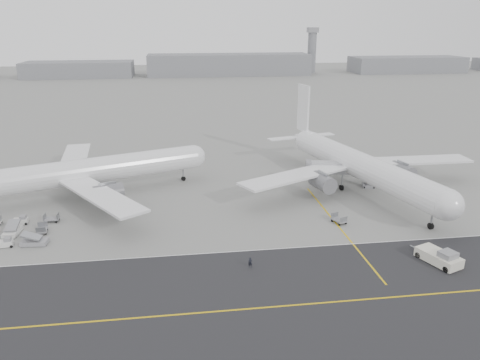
{
  "coord_description": "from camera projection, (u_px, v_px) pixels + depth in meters",
  "views": [
    {
      "loc": [
        2.11,
        -68.25,
        34.47
      ],
      "look_at": [
        13.27,
        12.0,
        7.11
      ],
      "focal_mm": 35.0,
      "sensor_mm": 36.0,
      "label": 1
    }
  ],
  "objects": [
    {
      "name": "ground",
      "position": [
        168.0,
        249.0,
        74.8
      ],
      "size": [
        700.0,
        700.0,
        0.0
      ],
      "primitive_type": "plane",
      "color": "gray",
      "rests_on": "ground"
    },
    {
      "name": "taxiway",
      "position": [
        208.0,
        312.0,
        58.58
      ],
      "size": [
        220.0,
        59.0,
        0.03
      ],
      "color": "#27282A",
      "rests_on": "ground"
    },
    {
      "name": "horizon_buildings",
      "position": [
        215.0,
        75.0,
        322.7
      ],
      "size": [
        520.0,
        28.0,
        28.0
      ],
      "primitive_type": null,
      "color": "gray",
      "rests_on": "ground"
    },
    {
      "name": "control_tower",
      "position": [
        312.0,
        50.0,
        331.33
      ],
      "size": [
        7.0,
        7.0,
        31.25
      ],
      "color": "gray",
      "rests_on": "ground"
    },
    {
      "name": "airliner_a",
      "position": [
        84.0,
        172.0,
        96.12
      ],
      "size": [
        51.75,
        50.83,
        18.64
      ],
      "rotation": [
        0.0,
        0.0,
        1.92
      ],
      "color": "white",
      "rests_on": "ground"
    },
    {
      "name": "airliner_b",
      "position": [
        357.0,
        164.0,
        100.25
      ],
      "size": [
        54.57,
        55.82,
        19.59
      ],
      "rotation": [
        0.0,
        0.0,
        0.24
      ],
      "color": "white",
      "rests_on": "ground"
    },
    {
      "name": "pushback_tug",
      "position": [
        440.0,
        257.0,
        70.2
      ],
      "size": [
        5.29,
        8.71,
        2.49
      ],
      "rotation": [
        0.0,
        0.0,
        0.36
      ],
      "color": "silver",
      "rests_on": "ground"
    },
    {
      "name": "jet_bridge",
      "position": [
        340.0,
        169.0,
        102.42
      ],
      "size": [
        15.28,
        5.83,
        5.7
      ],
      "rotation": [
        0.0,
        0.0,
        -0.21
      ],
      "color": "gray",
      "rests_on": "ground"
    },
    {
      "name": "gse_cluster",
      "position": [
        0.0,
        235.0,
        79.91
      ],
      "size": [
        22.93,
        17.63,
        2.03
      ],
      "primitive_type": null,
      "rotation": [
        0.0,
        0.0,
        0.03
      ],
      "color": "gray",
      "rests_on": "ground"
    },
    {
      "name": "stray_dolly",
      "position": [
        339.0,
        223.0,
        84.71
      ],
      "size": [
        2.51,
        3.1,
        1.66
      ],
      "primitive_type": null,
      "rotation": [
        0.0,
        0.0,
        0.37
      ],
      "color": "silver",
      "rests_on": "ground"
    },
    {
      "name": "ground_crew_a",
      "position": [
        250.0,
        263.0,
        69.09
      ],
      "size": [
        0.65,
        0.51,
        1.59
      ],
      "primitive_type": "imported",
      "rotation": [
        0.0,
        0.0,
        -0.24
      ],
      "color": "black",
      "rests_on": "ground"
    }
  ]
}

